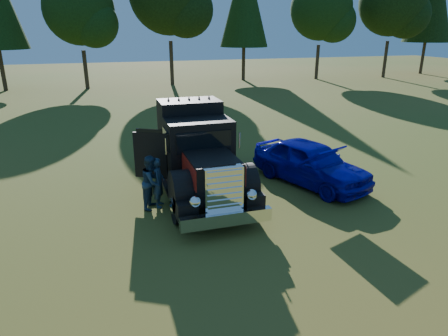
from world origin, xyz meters
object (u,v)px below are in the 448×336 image
diamond_t_truck (196,156)px  spectator_far (152,182)px  spectator_near (158,182)px  hotrod_coupe (310,162)px

diamond_t_truck → spectator_far: (-1.59, -0.80, -0.44)m
spectator_near → spectator_far: (-0.20, -0.03, 0.05)m
hotrod_coupe → spectator_far: hotrod_coupe is taller
hotrod_coupe → spectator_far: (-5.66, -0.39, 0.06)m
hotrod_coupe → spectator_far: size_ratio=2.93×
hotrod_coupe → spectator_near: bearing=-176.2°
spectator_near → hotrod_coupe: bearing=-71.6°
hotrod_coupe → spectator_near: hotrod_coupe is taller
diamond_t_truck → spectator_far: 1.84m
diamond_t_truck → spectator_near: 1.66m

